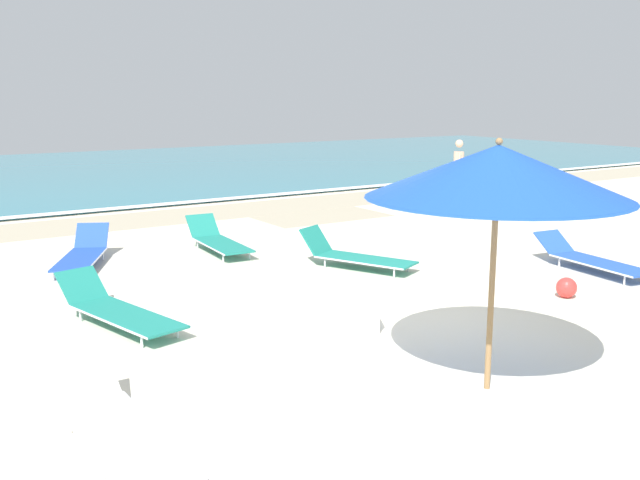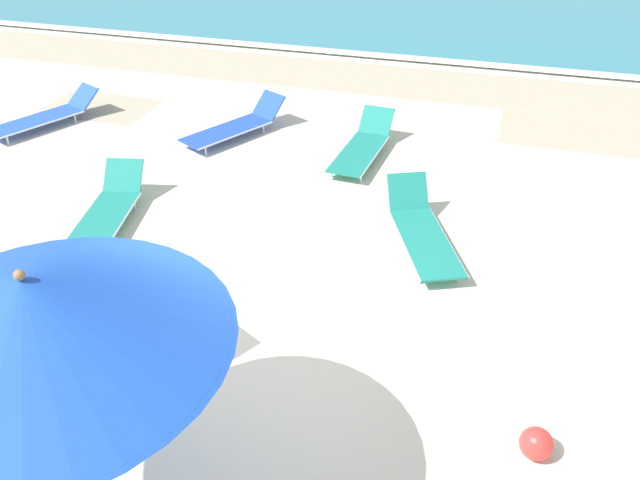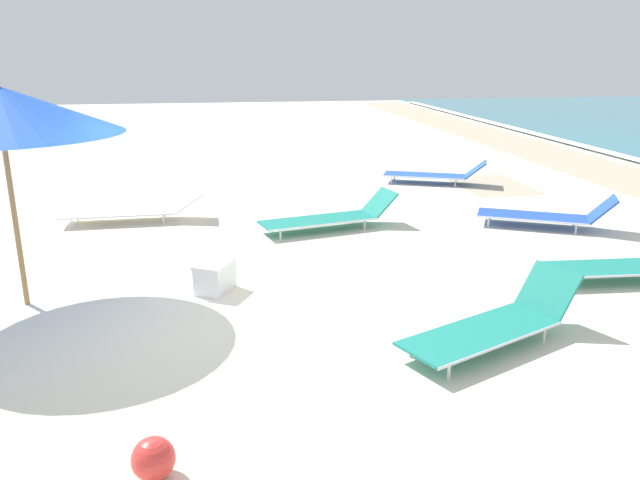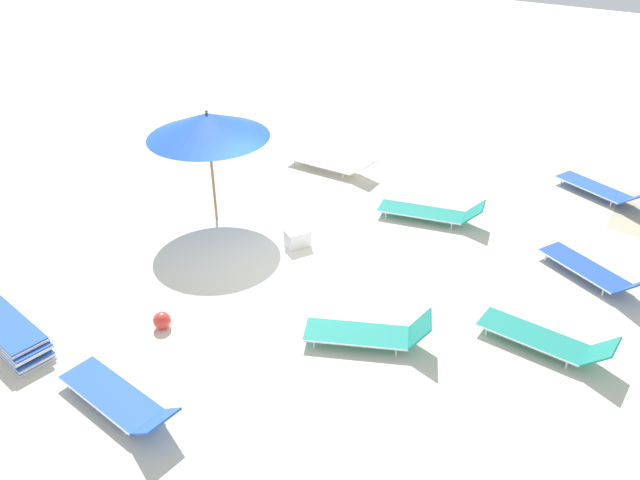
% 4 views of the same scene
% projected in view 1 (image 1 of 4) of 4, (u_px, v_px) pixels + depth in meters
% --- Properties ---
extents(ground_plane, '(60.00, 60.00, 0.16)m').
position_uv_depth(ground_plane, '(408.00, 322.00, 9.62)').
color(ground_plane, beige).
extents(ocean_water, '(60.00, 19.27, 0.07)m').
position_uv_depth(ocean_water, '(52.00, 174.00, 26.38)').
color(ocean_water, teal).
rests_on(ocean_water, ground_plane).
extents(beach_umbrella, '(2.56, 2.56, 2.54)m').
position_uv_depth(beach_umbrella, '(498.00, 172.00, 6.83)').
color(beach_umbrella, '#9E7547').
rests_on(beach_umbrella, ground_plane).
extents(sun_lounger_beside_umbrella, '(0.66, 2.37, 0.49)m').
position_uv_depth(sun_lounger_beside_umbrella, '(116.00, 426.00, 6.00)').
color(sun_lounger_beside_umbrella, white).
rests_on(sun_lounger_beside_umbrella, ground_plane).
extents(sun_lounger_near_water_left, '(0.74, 2.16, 0.57)m').
position_uv_depth(sun_lounger_near_water_left, '(218.00, 240.00, 13.53)').
color(sun_lounger_near_water_left, '#1E8475').
rests_on(sun_lounger_near_water_left, ground_plane).
extents(sun_lounger_near_water_right, '(0.84, 2.27, 0.51)m').
position_uv_depth(sun_lounger_near_water_right, '(591.00, 259.00, 12.05)').
color(sun_lounger_near_water_right, blue).
rests_on(sun_lounger_near_water_right, ground_plane).
extents(sun_lounger_mid_beach_solo, '(1.40, 2.12, 0.63)m').
position_uv_depth(sun_lounger_mid_beach_solo, '(355.00, 255.00, 12.25)').
color(sun_lounger_mid_beach_solo, '#1E8475').
rests_on(sun_lounger_mid_beach_solo, ground_plane).
extents(sun_lounger_mid_beach_pair_a, '(1.11, 2.36, 0.57)m').
position_uv_depth(sun_lounger_mid_beach_pair_a, '(117.00, 310.00, 9.21)').
color(sun_lounger_mid_beach_pair_a, '#1E8475').
rests_on(sun_lounger_mid_beach_pair_a, ground_plane).
extents(sun_lounger_mid_beach_pair_b, '(1.51, 2.17, 0.59)m').
position_uv_depth(sun_lounger_mid_beach_pair_b, '(82.00, 254.00, 12.39)').
color(sun_lounger_mid_beach_pair_b, blue).
rests_on(sun_lounger_mid_beach_pair_b, ground_plane).
extents(beachgoer_wading_adult, '(0.33, 0.37, 1.76)m').
position_uv_depth(beachgoer_wading_adult, '(458.00, 169.00, 18.88)').
color(beachgoer_wading_adult, beige).
rests_on(beachgoer_wading_adult, ground_plane).
extents(beach_ball, '(0.30, 0.30, 0.30)m').
position_uv_depth(beach_ball, '(566.00, 288.00, 10.47)').
color(beach_ball, red).
rests_on(beach_ball, ground_plane).
extents(cooler_box, '(0.61, 0.55, 0.37)m').
position_uv_depth(cooler_box, '(359.00, 317.00, 8.99)').
color(cooler_box, white).
rests_on(cooler_box, ground_plane).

